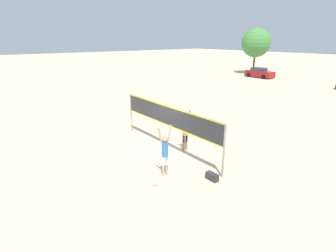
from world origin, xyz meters
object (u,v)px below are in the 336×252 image
(volleyball, at_px, (155,183))
(player_blocker, at_px, (185,130))
(player_spiker, at_px, (165,150))
(volleyball_net, at_px, (168,118))
(gear_bag, at_px, (212,177))
(parked_car_near, at_px, (260,73))
(tree_left_cluster, at_px, (256,43))

(volleyball, bearing_deg, player_blocker, 119.98)
(player_spiker, distance_m, player_blocker, 2.87)
(volleyball_net, relative_size, player_spiker, 3.39)
(gear_bag, xyz_separation_m, parked_car_near, (-16.32, 27.97, 0.50))
(player_spiker, distance_m, volleyball, 1.42)
(parked_car_near, bearing_deg, volleyball, -61.41)
(player_blocker, xyz_separation_m, tree_left_cluster, (-16.50, 29.81, 3.79))
(player_spiker, relative_size, player_blocker, 1.04)
(player_blocker, bearing_deg, player_spiker, 30.89)
(player_spiker, height_order, volleyball, player_spiker)
(parked_car_near, relative_size, tree_left_cluster, 0.59)
(parked_car_near, bearing_deg, player_spiker, -61.41)
(player_blocker, height_order, parked_car_near, player_blocker)
(volleyball, bearing_deg, tree_left_cluster, 119.07)
(gear_bag, height_order, tree_left_cluster, tree_left_cluster)
(volleyball_net, relative_size, volleyball, 36.28)
(parked_car_near, distance_m, tree_left_cluster, 6.11)
(gear_bag, relative_size, parked_car_near, 0.13)
(volleyball_net, xyz_separation_m, player_blocker, (0.66, 0.62, -0.59))
(player_spiker, relative_size, gear_bag, 4.04)
(volleyball, relative_size, tree_left_cluster, 0.03)
(volleyball_net, relative_size, player_blocker, 3.52)
(parked_car_near, xyz_separation_m, tree_left_cluster, (-3.18, 2.99, 4.28))
(player_blocker, height_order, tree_left_cluster, tree_left_cluster)
(gear_bag, relative_size, tree_left_cluster, 0.08)
(volleyball_net, height_order, gear_bag, volleyball_net)
(volleyball_net, relative_size, tree_left_cluster, 1.05)
(volleyball_net, relative_size, gear_bag, 13.69)
(player_blocker, distance_m, gear_bag, 3.36)
(player_spiker, height_order, player_blocker, player_spiker)
(player_spiker, xyz_separation_m, volleyball, (0.41, -0.81, -1.09))
(volleyball, bearing_deg, gear_bag, 62.29)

